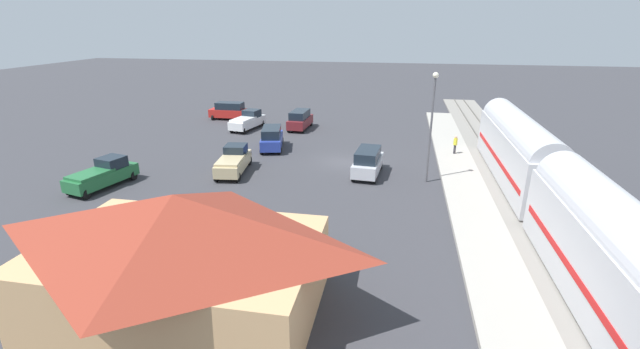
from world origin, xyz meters
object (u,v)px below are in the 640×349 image
object	(u,v)px
suv_maroon	(300,119)
pickup_white	(248,120)
suv_blue	(272,138)
pickup_green	(103,174)
passenger_train	(625,266)
pickup_tan	(234,161)
suv_silver	(368,162)
light_pole_near_platform	(432,116)
pedestrian_on_platform	(455,143)
station_building	(180,252)
suv_red	(229,111)

from	to	relation	value
suv_maroon	pickup_white	size ratio (longest dim) A/B	0.88
suv_maroon	suv_blue	world-z (taller)	same
pickup_white	pickup_green	bearing A→B (deg)	77.26
passenger_train	pickup_tan	bearing A→B (deg)	-34.03
suv_blue	suv_silver	bearing A→B (deg)	149.72
pickup_tan	light_pole_near_platform	xyz separation A→B (m)	(-15.87, -0.68, 4.29)
passenger_train	suv_blue	bearing A→B (deg)	-46.41
suv_maroon	pickup_green	xyz separation A→B (m)	(10.54, 21.05, -0.12)
suv_silver	suv_maroon	bearing A→B (deg)	-57.77
suv_blue	pickup_tan	bearing A→B (deg)	81.28
pedestrian_on_platform	suv_silver	distance (m)	10.08
passenger_train	suv_silver	xyz separation A→B (m)	(11.55, -16.79, -1.71)
station_building	pickup_green	distance (m)	18.37
pickup_tan	suv_red	distance (m)	21.18
pickup_white	suv_blue	world-z (taller)	suv_blue
pickup_tan	pickup_white	size ratio (longest dim) A/B	0.99
suv_maroon	pickup_tan	bearing A→B (deg)	83.03
suv_maroon	suv_silver	xyz separation A→B (m)	(-9.16, 14.53, 0.00)
pedestrian_on_platform	suv_silver	xyz separation A→B (m)	(7.63, 6.58, -0.13)
suv_red	light_pole_near_platform	size ratio (longest dim) A/B	0.57
suv_red	light_pole_near_platform	xyz separation A→B (m)	(-24.14, 18.82, 4.16)
passenger_train	pedestrian_on_platform	distance (m)	23.76
pickup_tan	suv_blue	bearing A→B (deg)	-98.72
station_building	suv_silver	distance (m)	20.24
station_building	pedestrian_on_platform	distance (m)	29.35
passenger_train	pickup_tan	size ratio (longest dim) A/B	9.30
suv_silver	suv_blue	bearing A→B (deg)	-30.28
pedestrian_on_platform	suv_silver	bearing A→B (deg)	40.79
suv_red	suv_silver	bearing A→B (deg)	137.10
station_building	light_pole_near_platform	size ratio (longest dim) A/B	1.44
pickup_green	suv_maroon	bearing A→B (deg)	-116.60
suv_maroon	light_pole_near_platform	bearing A→B (deg)	132.19
pickup_tan	suv_silver	distance (m)	11.22
suv_maroon	pickup_green	distance (m)	23.54
pickup_white	suv_red	size ratio (longest dim) A/B	1.16
pedestrian_on_platform	pickup_green	size ratio (longest dim) A/B	0.30
passenger_train	pickup_tan	distance (m)	27.41
passenger_train	pickup_white	xyz separation A→B (m)	(26.74, -30.19, -1.83)
pickup_white	light_pole_near_platform	bearing A→B (deg)	144.54
pickup_tan	light_pole_near_platform	size ratio (longest dim) A/B	0.66
station_building	suv_red	distance (m)	39.35
suv_maroon	light_pole_near_platform	distance (m)	21.12
pickup_green	pickup_white	world-z (taller)	same
pedestrian_on_platform	passenger_train	bearing A→B (deg)	99.51
passenger_train	suv_maroon	xyz separation A→B (m)	(20.71, -31.33, -1.71)
passenger_train	station_building	xyz separation A→B (m)	(18.00, 2.32, 0.00)
pedestrian_on_platform	pickup_tan	bearing A→B (deg)	23.29
pickup_green	suv_red	world-z (taller)	suv_red
suv_blue	light_pole_near_platform	size ratio (longest dim) A/B	0.61
suv_maroon	light_pole_near_platform	size ratio (longest dim) A/B	0.58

